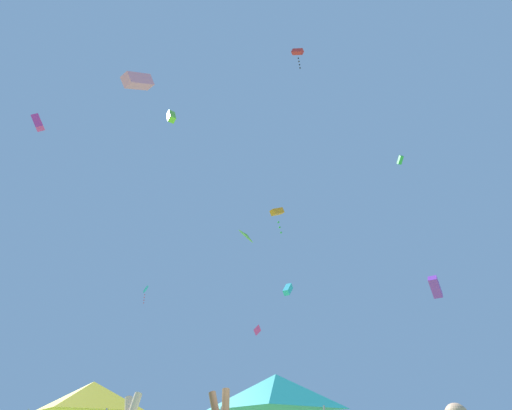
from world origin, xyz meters
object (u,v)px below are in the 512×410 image
at_px(kite_purple_box, 435,287).
at_px(kite_lime_box, 171,117).
at_px(canopy_tent_yellow, 91,396).
at_px(kite_magenta_box, 38,122).
at_px(kite_pink_box, 138,81).
at_px(kite_red_box, 298,52).
at_px(kite_cyan_delta, 145,289).
at_px(kite_lime_delta, 246,235).
at_px(kite_cyan_box, 288,289).
at_px(kite_orange_box, 277,212).
at_px(kite_green_box, 400,160).
at_px(kite_magenta_diamond, 257,330).
at_px(canopy_tent_teal, 276,392).

height_order(kite_purple_box, kite_lime_box, kite_lime_box).
bearing_deg(canopy_tent_yellow, kite_magenta_box, -166.82).
distance_m(kite_pink_box, kite_magenta_box, 7.56).
height_order(canopy_tent_yellow, kite_red_box, kite_red_box).
xyz_separation_m(kite_cyan_delta, kite_lime_delta, (10.15, -5.27, 2.17)).
distance_m(canopy_tent_yellow, kite_red_box, 26.76).
height_order(kite_cyan_delta, kite_cyan_box, kite_cyan_delta).
distance_m(canopy_tent_yellow, kite_lime_box, 18.79).
bearing_deg(kite_lime_delta, canopy_tent_yellow, -109.68).
xyz_separation_m(kite_orange_box, kite_pink_box, (-5.80, -8.60, 2.72)).
height_order(kite_cyan_delta, kite_purple_box, kite_cyan_delta).
bearing_deg(kite_cyan_box, kite_magenta_box, -156.60).
bearing_deg(kite_magenta_box, kite_red_box, 21.12).
xyz_separation_m(kite_red_box, kite_lime_delta, (-5.06, 7.12, -12.22)).
xyz_separation_m(kite_cyan_delta, kite_red_box, (15.21, -12.39, 14.39)).
height_order(kite_cyan_box, kite_magenta_box, kite_magenta_box).
relative_size(kite_red_box, kite_lime_delta, 1.12).
distance_m(canopy_tent_yellow, kite_purple_box, 16.22).
relative_size(kite_pink_box, kite_green_box, 1.62).
height_order(kite_lime_delta, kite_green_box, kite_green_box).
bearing_deg(kite_green_box, kite_purple_box, -106.48).
distance_m(kite_cyan_delta, kite_pink_box, 22.20).
distance_m(kite_orange_box, kite_lime_delta, 7.80).
xyz_separation_m(kite_lime_box, kite_green_box, (18.91, 12.95, 4.09)).
distance_m(kite_cyan_delta, kite_lime_delta, 11.64).
bearing_deg(kite_orange_box, kite_purple_box, -5.90).
xyz_separation_m(kite_cyan_delta, kite_magenta_box, (0.29, -18.16, 3.47)).
xyz_separation_m(canopy_tent_yellow, kite_pink_box, (1.34, -3.94, 13.14)).
bearing_deg(kite_lime_delta, kite_orange_box, -66.38).
xyz_separation_m(kite_pink_box, kite_magenta_box, (-7.07, 2.60, 0.68)).
height_order(kite_red_box, kite_magenta_box, kite_red_box).
bearing_deg(kite_green_box, kite_lime_box, -145.59).
bearing_deg(kite_magenta_diamond, kite_lime_box, -110.26).
bearing_deg(kite_magenta_box, kite_lime_delta, 52.58).
distance_m(kite_magenta_diamond, kite_cyan_box, 12.07).
relative_size(kite_lime_box, kite_magenta_box, 1.17).
distance_m(kite_magenta_diamond, kite_magenta_box, 21.51).
xyz_separation_m(kite_orange_box, kite_lime_delta, (-3.01, 6.88, 2.10)).
xyz_separation_m(kite_red_box, kite_green_box, (9.54, 12.27, -2.24)).
bearing_deg(kite_pink_box, kite_lime_box, 101.20).
xyz_separation_m(canopy_tent_teal, kite_magenta_diamond, (-3.13, 19.03, 6.41)).
distance_m(canopy_tent_teal, kite_orange_box, 13.12).
bearing_deg(kite_cyan_box, kite_purple_box, -4.47).
xyz_separation_m(canopy_tent_teal, kite_magenta_box, (-13.23, 1.65, 14.06)).
relative_size(kite_orange_box, kite_cyan_delta, 1.19).
bearing_deg(kite_lime_box, canopy_tent_yellow, -87.26).
xyz_separation_m(kite_lime_box, kite_magenta_box, (-5.55, -5.08, -4.60)).
relative_size(canopy_tent_teal, kite_green_box, 3.33).
bearing_deg(kite_cyan_delta, kite_magenta_diamond, -4.27).
bearing_deg(kite_pink_box, kite_red_box, 46.81).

